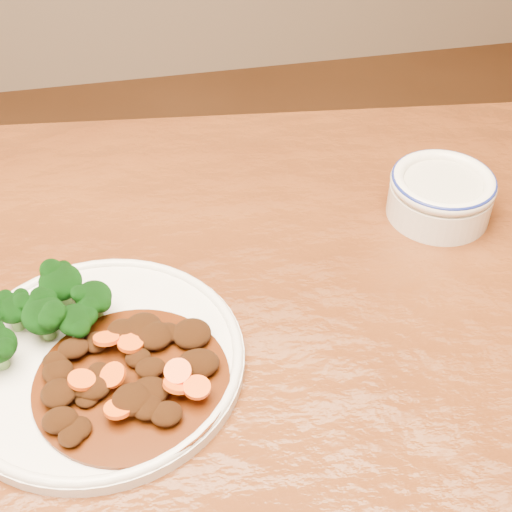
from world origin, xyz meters
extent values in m
cube|color=#602E11|center=(0.00, 0.00, 0.73)|extent=(1.60, 1.07, 0.04)
cylinder|color=silver|center=(-0.02, 0.04, 0.76)|extent=(0.25, 0.25, 0.01)
torus|color=silver|center=(-0.02, 0.04, 0.76)|extent=(0.25, 0.25, 0.01)
cylinder|color=#6AA153|center=(-0.09, 0.09, 0.77)|extent=(0.01, 0.01, 0.01)
ellipsoid|color=black|center=(-0.09, 0.09, 0.79)|extent=(0.03, 0.03, 0.02)
cylinder|color=#6AA153|center=(-0.06, 0.08, 0.77)|extent=(0.01, 0.01, 0.01)
ellipsoid|color=black|center=(-0.06, 0.08, 0.79)|extent=(0.04, 0.04, 0.03)
cylinder|color=#6AA153|center=(-0.03, 0.07, 0.77)|extent=(0.01, 0.01, 0.01)
ellipsoid|color=black|center=(-0.03, 0.07, 0.79)|extent=(0.03, 0.03, 0.02)
cylinder|color=#6AA153|center=(-0.05, 0.11, 0.77)|extent=(0.01, 0.01, 0.01)
ellipsoid|color=black|center=(-0.05, 0.11, 0.79)|extent=(0.04, 0.04, 0.03)
cylinder|color=#6AA153|center=(-0.02, 0.09, 0.77)|extent=(0.01, 0.01, 0.01)
ellipsoid|color=black|center=(-0.02, 0.09, 0.79)|extent=(0.03, 0.03, 0.03)
cylinder|color=#6AA153|center=(-0.10, 0.05, 0.77)|extent=(0.01, 0.01, 0.01)
cylinder|color=#461A07|center=(0.01, 0.01, 0.76)|extent=(0.16, 0.16, 0.00)
ellipsoid|color=black|center=(-0.04, 0.04, 0.77)|extent=(0.03, 0.02, 0.01)
ellipsoid|color=black|center=(-0.04, -0.03, 0.77)|extent=(0.02, 0.02, 0.01)
ellipsoid|color=black|center=(0.04, 0.05, 0.77)|extent=(0.02, 0.02, 0.01)
ellipsoid|color=black|center=(-0.02, 0.05, 0.77)|extent=(0.02, 0.02, 0.01)
ellipsoid|color=black|center=(0.03, 0.05, 0.77)|extent=(0.03, 0.03, 0.02)
ellipsoid|color=black|center=(0.02, -0.01, 0.77)|extent=(0.03, 0.03, 0.02)
ellipsoid|color=black|center=(-0.04, -0.04, 0.77)|extent=(0.02, 0.02, 0.01)
ellipsoid|color=black|center=(0.06, 0.04, 0.77)|extent=(0.03, 0.03, 0.02)
ellipsoid|color=black|center=(-0.03, 0.00, 0.77)|extent=(0.02, 0.02, 0.01)
ellipsoid|color=black|center=(0.06, 0.01, 0.77)|extent=(0.04, 0.03, 0.02)
ellipsoid|color=black|center=(-0.05, -0.02, 0.77)|extent=(0.03, 0.02, 0.01)
ellipsoid|color=black|center=(-0.03, 0.00, 0.77)|extent=(0.02, 0.02, 0.01)
ellipsoid|color=black|center=(-0.02, 0.00, 0.77)|extent=(0.03, 0.02, 0.01)
ellipsoid|color=black|center=(-0.05, 0.04, 0.77)|extent=(0.02, 0.02, 0.01)
ellipsoid|color=black|center=(0.01, -0.02, 0.77)|extent=(0.03, 0.03, 0.02)
ellipsoid|color=black|center=(-0.05, 0.00, 0.77)|extent=(0.03, 0.03, 0.01)
ellipsoid|color=black|center=(-0.02, 0.02, 0.77)|extent=(0.02, 0.02, 0.01)
ellipsoid|color=black|center=(0.02, 0.01, 0.77)|extent=(0.03, 0.02, 0.01)
ellipsoid|color=black|center=(0.02, 0.06, 0.77)|extent=(0.03, 0.04, 0.02)
ellipsoid|color=black|center=(0.00, 0.06, 0.77)|extent=(0.03, 0.03, 0.01)
ellipsoid|color=black|center=(-0.05, 0.03, 0.77)|extent=(0.03, 0.03, 0.01)
ellipsoid|color=black|center=(0.02, 0.03, 0.77)|extent=(0.02, 0.02, 0.01)
ellipsoid|color=black|center=(0.03, -0.04, 0.77)|extent=(0.03, 0.02, 0.01)
ellipsoid|color=black|center=(0.02, -0.03, 0.77)|extent=(0.02, 0.03, 0.01)
cylinder|color=#E74A0C|center=(0.01, 0.04, 0.78)|extent=(0.03, 0.03, 0.01)
cylinder|color=#E74A0C|center=(-0.03, 0.01, 0.78)|extent=(0.03, 0.03, 0.01)
cylinder|color=#E74A0C|center=(0.04, -0.01, 0.78)|extent=(0.02, 0.02, 0.02)
cylinder|color=#E74A0C|center=(0.05, 0.00, 0.78)|extent=(0.03, 0.03, 0.01)
cylinder|color=#E74A0C|center=(0.00, -0.03, 0.78)|extent=(0.03, 0.03, 0.01)
cylinder|color=#E74A0C|center=(-0.01, 0.01, 0.78)|extent=(0.03, 0.03, 0.02)
cylinder|color=#E74A0C|center=(0.06, -0.02, 0.78)|extent=(0.03, 0.03, 0.01)
cylinder|color=#E74A0C|center=(0.05, 0.00, 0.77)|extent=(0.03, 0.03, 0.02)
cylinder|color=#E74A0C|center=(-0.01, 0.05, 0.78)|extent=(0.03, 0.03, 0.01)
cylinder|color=white|center=(0.35, 0.18, 0.77)|extent=(0.11, 0.11, 0.04)
cylinder|color=beige|center=(0.35, 0.18, 0.79)|extent=(0.08, 0.08, 0.01)
torus|color=white|center=(0.35, 0.18, 0.79)|extent=(0.11, 0.11, 0.01)
torus|color=navy|center=(0.35, 0.18, 0.80)|extent=(0.11, 0.11, 0.01)
camera|label=1|loc=(0.03, -0.37, 1.23)|focal=50.00mm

